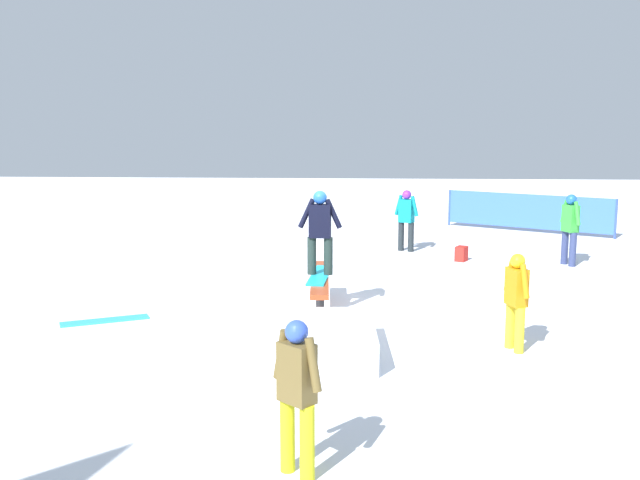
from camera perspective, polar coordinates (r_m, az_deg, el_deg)
name	(u,v)px	position (r m, az deg, el deg)	size (l,w,h in m)	color
ground_plane	(320,313)	(11.85, 0.00, -5.88)	(60.00, 60.00, 0.00)	white
rail_feature	(320,281)	(11.72, 0.00, -3.33)	(2.65, 0.42, 0.63)	black
snow_kicker_ramp	(319,339)	(9.72, -0.10, -7.96)	(1.80, 1.50, 0.43)	white
main_rider_on_rail	(320,234)	(11.58, 0.00, 0.46)	(1.54, 0.73, 1.41)	#1AB2CF
bystander_teal	(406,217)	(17.60, 6.92, 1.83)	(0.40, 0.60, 1.51)	#20272C
bystander_brown	(297,389)	(6.35, -1.86, -11.86)	(0.44, 0.49, 1.43)	yellow
bystander_orange	(516,297)	(10.13, 15.42, -4.38)	(0.59, 0.29, 1.36)	yellow
bystander_green	(570,226)	(16.63, 19.37, 1.09)	(0.66, 0.34, 1.58)	navy
loose_snowboard_cyan	(105,321)	(11.88, -16.82, -6.19)	(1.36, 0.28, 0.02)	#2DAED6
backpack_on_snow	(461,254)	(16.60, 11.24, -1.08)	(0.30, 0.22, 0.34)	red
safety_fence	(527,211)	(21.55, 16.26, 2.22)	(2.51, 4.27, 1.10)	blue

